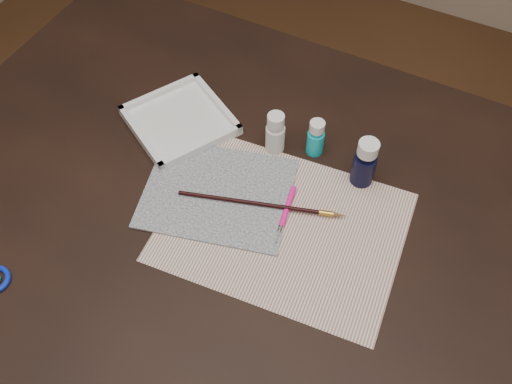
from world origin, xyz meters
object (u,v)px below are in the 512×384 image
at_px(canvas, 217,193).
at_px(paint_bottle_white, 275,133).
at_px(palette_tray, 180,120).
at_px(paper, 283,227).
at_px(paint_bottle_navy, 365,163).
at_px(paint_bottle_cyan, 316,137).

bearing_deg(canvas, paint_bottle_white, 72.69).
bearing_deg(paint_bottle_white, palette_tray, -171.59).
bearing_deg(paint_bottle_white, canvas, -107.31).
bearing_deg(paper, paint_bottle_navy, 61.99).
relative_size(canvas, paint_bottle_white, 2.94).
relative_size(paint_bottle_cyan, palette_tray, 0.44).
height_order(canvas, paint_bottle_navy, paint_bottle_navy).
height_order(paper, paint_bottle_navy, paint_bottle_navy).
xyz_separation_m(paint_bottle_white, palette_tray, (-0.19, -0.03, -0.03)).
xyz_separation_m(canvas, paint_bottle_navy, (0.22, 0.14, 0.05)).
xyz_separation_m(paper, canvas, (-0.13, 0.01, 0.00)).
distance_m(paint_bottle_white, paint_bottle_cyan, 0.07).
xyz_separation_m(paper, paint_bottle_white, (-0.09, 0.15, 0.04)).
distance_m(paint_bottle_navy, palette_tray, 0.36).
distance_m(paper, canvas, 0.13).
relative_size(paper, palette_tray, 2.25).
relative_size(paint_bottle_white, paint_bottle_cyan, 1.13).
xyz_separation_m(paint_bottle_cyan, palette_tray, (-0.26, -0.06, -0.03)).
bearing_deg(paper, canvas, 175.92).
xyz_separation_m(paper, paint_bottle_navy, (0.08, 0.15, 0.05)).
bearing_deg(canvas, paint_bottle_cyan, 56.18).
relative_size(paint_bottle_cyan, paint_bottle_navy, 0.77).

